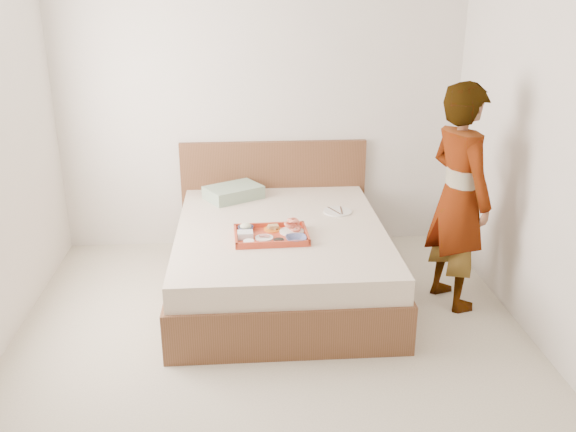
{
  "coord_description": "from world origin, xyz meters",
  "views": [
    {
      "loc": [
        -0.16,
        -3.36,
        2.25
      ],
      "look_at": [
        0.16,
        0.9,
        0.65
      ],
      "focal_mm": 38.77,
      "sensor_mm": 36.0,
      "label": 1
    }
  ],
  "objects_px": {
    "bed": "(281,258)",
    "dinner_plate": "(338,212)",
    "person": "(459,197)",
    "tray": "(271,235)"
  },
  "relations": [
    {
      "from": "bed",
      "to": "dinner_plate",
      "type": "xyz_separation_m",
      "value": [
        0.48,
        0.28,
        0.27
      ]
    },
    {
      "from": "bed",
      "to": "person",
      "type": "relative_size",
      "value": 1.22
    },
    {
      "from": "tray",
      "to": "bed",
      "type": "bearing_deg",
      "value": 67.77
    },
    {
      "from": "tray",
      "to": "dinner_plate",
      "type": "bearing_deg",
      "value": 39.67
    },
    {
      "from": "tray",
      "to": "person",
      "type": "height_order",
      "value": "person"
    },
    {
      "from": "tray",
      "to": "person",
      "type": "xyz_separation_m",
      "value": [
        1.34,
        -0.05,
        0.27
      ]
    },
    {
      "from": "person",
      "to": "tray",
      "type": "bearing_deg",
      "value": 70.11
    },
    {
      "from": "bed",
      "to": "dinner_plate",
      "type": "distance_m",
      "value": 0.61
    },
    {
      "from": "bed",
      "to": "person",
      "type": "xyz_separation_m",
      "value": [
        1.26,
        -0.27,
        0.56
      ]
    },
    {
      "from": "dinner_plate",
      "to": "person",
      "type": "distance_m",
      "value": 1.0
    }
  ]
}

